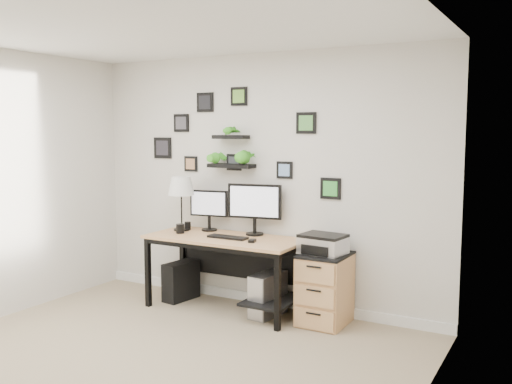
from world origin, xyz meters
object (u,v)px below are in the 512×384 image
Objects in this scene: table_lamp at (181,187)px; file_cabinet at (325,289)px; pc_tower_black at (181,281)px; printer at (323,244)px; monitor_right at (254,205)px; desk at (230,249)px; mug at (180,229)px; pc_tower_grey at (268,295)px; monitor_left at (209,207)px.

file_cabinet is at bearing -0.37° from table_lamp.
printer reaches higher than pc_tower_black.
file_cabinet is 0.43m from printer.
table_lamp is 0.86× the size of file_cabinet.
monitor_right is 0.88m from printer.
desk is 0.88m from table_lamp.
file_cabinet is at bearing 9.83° from pc_tower_black.
file_cabinet is at bearing 5.42° from mug.
pc_tower_grey is at bearing -1.44° from desk.
monitor_right is 0.84× the size of file_cabinet.
table_lamp is 5.92× the size of mug.
monitor_left is 0.96× the size of pc_tower_grey.
mug is (-0.73, -0.29, -0.26)m from monitor_right.
pc_tower_grey is (1.09, -0.08, -1.00)m from table_lamp.
monitor_right is 5.76× the size of mug.
monitor_right is 1.19m from pc_tower_black.
monitor_right reaches higher than mug.
desk is at bearing -176.86° from printer.
monitor_left reaches higher than pc_tower_grey.
mug is at bearing -175.46° from pc_tower_grey.
file_cabinet reaches higher than pc_tower_black.
mug reaches higher than pc_tower_grey.
monitor_left is 0.65× the size of file_cabinet.
pc_tower_grey is 0.59m from file_cabinet.
mug is (0.10, -0.16, -0.41)m from table_lamp.
monitor_right is 1.12m from file_cabinet.
table_lamp reaches higher than mug.
monitor_right is (0.18, 0.20, 0.44)m from desk.
table_lamp is 1.70m from printer.
pc_tower_grey is (0.26, -0.21, -0.85)m from monitor_right.
monitor_left is 1.06× the size of pc_tower_black.
monitor_left is at bearing -178.33° from monitor_right.
printer reaches higher than pc_tower_grey.
pc_tower_grey reaches higher than pc_tower_black.
monitor_right is 1.29× the size of printer.
mug is 0.15× the size of file_cabinet.
mug is at bearing -123.69° from monitor_left.
pc_tower_black is at bearing 126.59° from mug.
monitor_left is at bearing 174.92° from file_cabinet.
table_lamp is at bearing 116.28° from pc_tower_black.
table_lamp is 0.45m from mug.
mug reaches higher than desk.
monitor_right is 0.91m from pc_tower_grey.
file_cabinet is (1.38, -0.12, -0.67)m from monitor_left.
monitor_left is 0.77× the size of monitor_right.
table_lamp reaches higher than pc_tower_grey.
desk is 1.06m from file_cabinet.
mug is 0.24× the size of pc_tower_black.
desk is 2.85× the size of monitor_right.
desk is at bearing 178.56° from pc_tower_grey.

